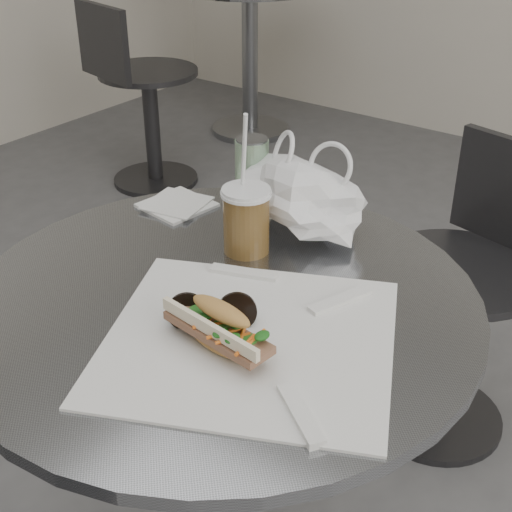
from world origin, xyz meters
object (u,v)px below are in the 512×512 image
Objects in this scene: banh_mi at (219,328)px; iced_coffee at (246,219)px; sunglasses at (212,314)px; cafe_table at (225,433)px; drink_can at (252,169)px; chair_far at (461,310)px; bg_chair at (142,107)px; bg_table at (250,43)px.

iced_coffee is (-0.13, 0.23, 0.02)m from banh_mi.
banh_mi reaches higher than sunglasses.
cafe_table is 0.31m from sunglasses.
iced_coffee is at bearing -55.86° from drink_can.
banh_mi is (0.08, -0.10, 0.31)m from cafe_table.
cafe_table is 0.36m from iced_coffee.
bg_chair is at bearing -6.67° from chair_far.
sunglasses reaches higher than chair_far.
bg_chair is (0.03, -0.81, -0.11)m from bg_table.
bg_table is at bearing 127.00° from drink_can.
drink_can is at bearing 81.93° from sunglasses.
cafe_table and bg_table have the same top height.
chair_far is at bearing 61.07° from drink_can.
iced_coffee is 0.22m from sunglasses.
bg_chair reaches higher than bg_table.
bg_table is at bearing -26.38° from chair_far.
drink_can is (-0.27, -0.49, 0.47)m from chair_far.
cafe_table is at bearing 82.92° from sunglasses.
sunglasses is at bearing -30.76° from bg_chair.
sunglasses is at bearing -65.18° from iced_coffee.
bg_chair is 3.88× the size of banh_mi.
bg_chair is at bearing 100.39° from sunglasses.
bg_table is 2.87m from banh_mi.
cafe_table is 3.24× the size of iced_coffee.
chair_far is 0.96m from sunglasses.
sunglasses reaches higher than cafe_table.
chair_far is 3.11× the size of iced_coffee.
bg_chair reaches higher than chair_far.
chair_far is 3.57× the size of banh_mi.
cafe_table is at bearing 134.86° from banh_mi.
drink_can is (1.44, -1.91, 0.33)m from bg_table.
iced_coffee is 2.14× the size of sunglasses.
sunglasses is 0.93× the size of drink_can.
cafe_table is 0.96× the size of bg_chair.
iced_coffee is 0.20m from drink_can.
iced_coffee is at bearing 77.48° from sunglasses.
sunglasses is at bearing -54.14° from bg_table.
cafe_table reaches higher than chair_far.
banh_mi reaches higher than bg_chair.
bg_chair is at bearing -87.55° from bg_table.
sunglasses is (1.61, -1.46, 0.41)m from bg_chair.
banh_mi is at bearing -58.43° from drink_can.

